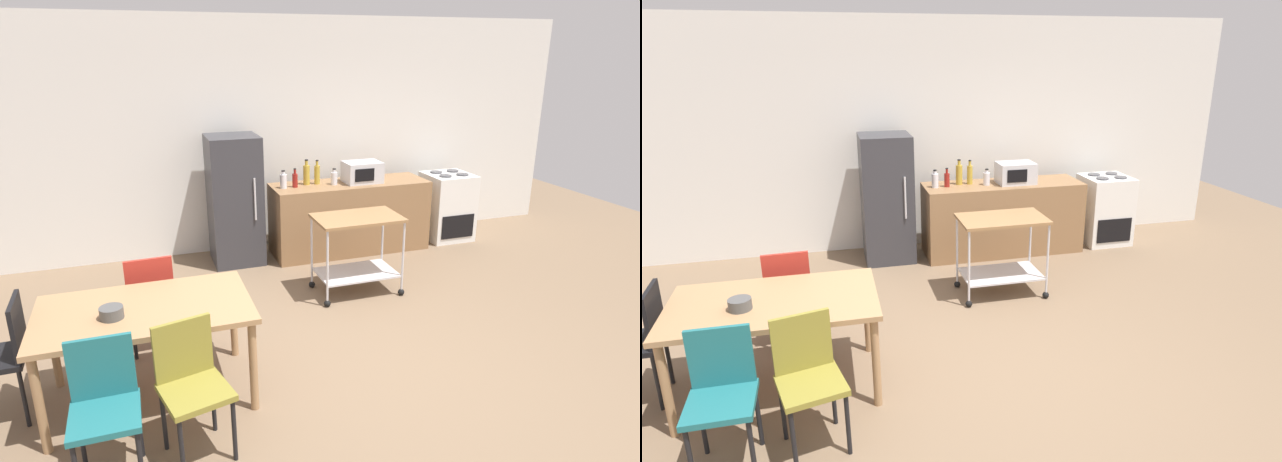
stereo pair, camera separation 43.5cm
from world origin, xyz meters
The scene contains 18 objects.
ground_plane centered at (0.00, 0.00, 0.00)m, with size 12.00×12.00×0.00m, color brown.
back_wall centered at (0.00, 3.20, 1.45)m, with size 8.40×0.12×2.90m, color silver.
kitchen_counter centered at (0.90, 2.60, 0.45)m, with size 2.00×0.64×0.90m, color olive.
dining_table centered at (-1.68, 0.14, 0.67)m, with size 1.50×0.90×0.75m.
chair_teal centered at (-1.96, -0.59, 0.52)m, with size 0.40×0.40×0.89m.
chair_olive centered at (-1.45, -0.53, 0.52)m, with size 0.48×0.48×0.89m.
chair_black centered at (-2.64, 0.25, 0.52)m, with size 0.41×0.41×0.89m.
chair_red centered at (-1.63, 0.85, 0.52)m, with size 0.42×0.42×0.89m.
stove_oven centered at (2.35, 2.62, 0.45)m, with size 0.60×0.61×0.92m.
refrigerator centered at (-0.55, 2.70, 0.78)m, with size 0.60×0.63×1.55m.
kitchen_cart centered at (0.49, 1.38, 0.57)m, with size 0.91×0.57×0.85m.
bottle_vinegar centered at (0.03, 2.60, 0.99)m, with size 0.08×0.08×0.22m.
bottle_sesame_oil centered at (0.18, 2.60, 0.99)m, with size 0.07×0.07×0.23m.
bottle_soda centered at (0.35, 2.69, 1.03)m, with size 0.08×0.08×0.31m.
bottle_wine centered at (0.49, 2.67, 1.02)m, with size 0.07×0.07×0.30m.
bottle_sparkling_water centered at (0.67, 2.57, 0.98)m, with size 0.08×0.08×0.20m.
microwave centered at (1.05, 2.58, 1.03)m, with size 0.46×0.35×0.26m.
fruit_bowl centered at (-1.90, 0.04, 0.79)m, with size 0.16×0.16×0.08m, color #4C4C4C.
Camera 1 is at (-1.64, -3.56, 2.50)m, focal length 30.38 mm.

